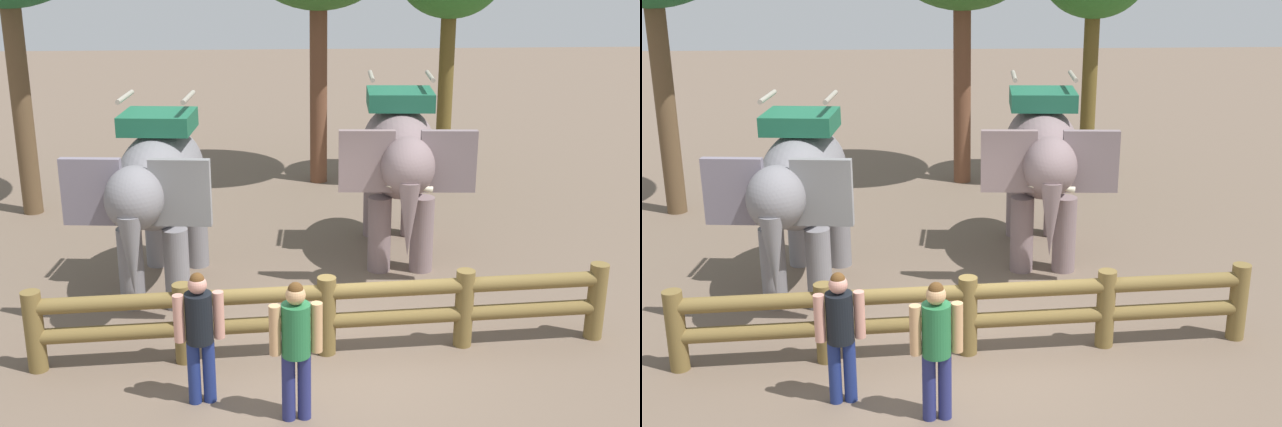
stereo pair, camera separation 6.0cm
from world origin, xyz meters
TOP-DOWN VIEW (x-y plane):
  - ground_plane at (0.00, 0.00)m, footprint 60.00×60.00m
  - log_fence at (0.00, -0.07)m, footprint 7.41×0.73m
  - elephant_near_left at (-2.32, 2.06)m, footprint 1.96×3.45m
  - elephant_center at (1.39, 3.26)m, footprint 2.01×3.52m
  - tourist_woman_in_black at (-0.43, -1.57)m, footprint 0.58×0.35m
  - tourist_man_in_blue at (-1.50, -1.16)m, footprint 0.56×0.36m

SIDE VIEW (x-z plane):
  - ground_plane at x=0.00m, z-range 0.00..0.00m
  - log_fence at x=0.00m, z-range 0.08..1.13m
  - tourist_man_in_blue at x=-1.50m, z-range 0.13..1.73m
  - tourist_woman_in_black at x=-0.43m, z-range 0.13..1.77m
  - elephant_near_left at x=-2.32m, z-range 0.18..3.13m
  - elephant_center at x=1.39m, z-range 0.19..3.20m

